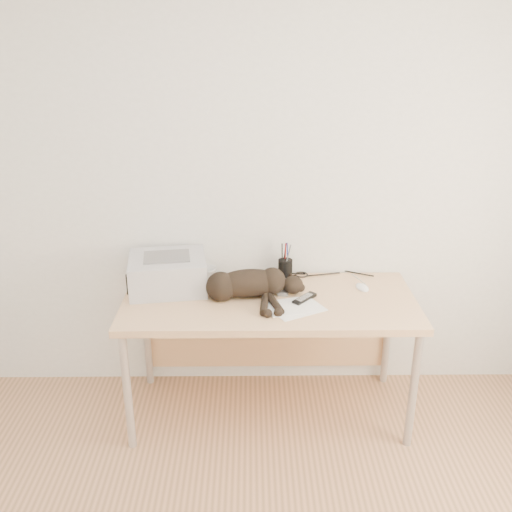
{
  "coord_description": "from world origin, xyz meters",
  "views": [
    {
      "loc": [
        -0.1,
        -1.41,
        2.13
      ],
      "look_at": [
        -0.07,
        1.34,
        1.01
      ],
      "focal_mm": 40.0,
      "sensor_mm": 36.0,
      "label": 1
    }
  ],
  "objects_px": {
    "desk": "(269,313)",
    "printer": "(168,273)",
    "mug": "(208,275)",
    "pen_cup": "(285,269)",
    "cat": "(245,285)",
    "mouse": "(362,286)"
  },
  "relations": [
    {
      "from": "printer",
      "to": "mouse",
      "type": "distance_m",
      "value": 1.1
    },
    {
      "from": "mug",
      "to": "printer",
      "type": "bearing_deg",
      "value": -163.11
    },
    {
      "from": "desk",
      "to": "cat",
      "type": "xyz_separation_m",
      "value": [
        -0.13,
        -0.06,
        0.21
      ]
    },
    {
      "from": "printer",
      "to": "mug",
      "type": "bearing_deg",
      "value": 16.89
    },
    {
      "from": "printer",
      "to": "mug",
      "type": "relative_size",
      "value": 4.45
    },
    {
      "from": "desk",
      "to": "cat",
      "type": "height_order",
      "value": "cat"
    },
    {
      "from": "desk",
      "to": "mug",
      "type": "bearing_deg",
      "value": 160.63
    },
    {
      "from": "mug",
      "to": "pen_cup",
      "type": "height_order",
      "value": "pen_cup"
    },
    {
      "from": "desk",
      "to": "printer",
      "type": "xyz_separation_m",
      "value": [
        -0.57,
        0.06,
        0.23
      ]
    },
    {
      "from": "desk",
      "to": "mouse",
      "type": "xyz_separation_m",
      "value": [
        0.53,
        0.04,
        0.15
      ]
    },
    {
      "from": "desk",
      "to": "pen_cup",
      "type": "relative_size",
      "value": 7.41
    },
    {
      "from": "mouse",
      "to": "desk",
      "type": "bearing_deg",
      "value": 168.97
    },
    {
      "from": "mouse",
      "to": "mug",
      "type": "bearing_deg",
      "value": 159.21
    },
    {
      "from": "cat",
      "to": "pen_cup",
      "type": "relative_size",
      "value": 3.43
    },
    {
      "from": "cat",
      "to": "mug",
      "type": "distance_m",
      "value": 0.29
    },
    {
      "from": "printer",
      "to": "cat",
      "type": "xyz_separation_m",
      "value": [
        0.44,
        -0.12,
        -0.02
      ]
    },
    {
      "from": "desk",
      "to": "printer",
      "type": "height_order",
      "value": "printer"
    },
    {
      "from": "printer",
      "to": "mug",
      "type": "height_order",
      "value": "printer"
    },
    {
      "from": "desk",
      "to": "printer",
      "type": "distance_m",
      "value": 0.62
    },
    {
      "from": "pen_cup",
      "to": "mouse",
      "type": "relative_size",
      "value": 1.98
    },
    {
      "from": "pen_cup",
      "to": "mouse",
      "type": "xyz_separation_m",
      "value": [
        0.43,
        -0.15,
        -0.04
      ]
    },
    {
      "from": "desk",
      "to": "pen_cup",
      "type": "xyz_separation_m",
      "value": [
        0.1,
        0.19,
        0.19
      ]
    }
  ]
}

